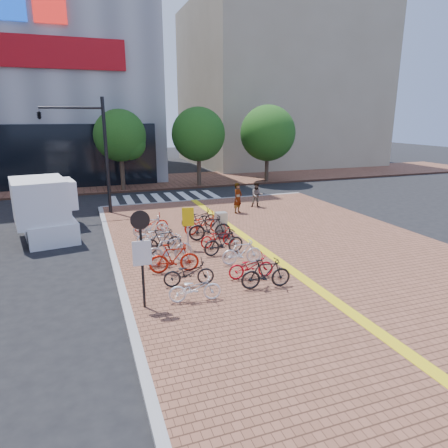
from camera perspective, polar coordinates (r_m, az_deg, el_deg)
name	(u,v)px	position (r m, az deg, el deg)	size (l,w,h in m)	color
ground	(227,268)	(15.25, 0.50, -6.31)	(120.00, 120.00, 0.00)	black
sidewalk	(384,313)	(12.73, 21.86, -11.66)	(14.00, 34.00, 0.15)	brown
tactile_strip	(355,316)	(12.09, 18.25, -12.33)	(0.40, 34.00, 0.01)	yellow
kerb_west	(141,361)	(10.01, -11.84, -18.57)	(0.25, 34.00, 0.15)	gray
kerb_north	(208,200)	(27.08, -2.32, 3.43)	(14.00, 0.25, 0.15)	gray
far_sidewalk	(143,182)	(35.09, -11.49, 5.85)	(70.00, 8.00, 0.15)	brown
building_beige	(276,86)	(50.89, 7.49, 18.91)	(20.00, 18.00, 18.00)	gray
crosswalk	(165,198)	(28.39, -8.36, 3.69)	(7.50, 4.00, 0.01)	silver
street_trees	(211,135)	(32.37, -1.84, 12.54)	(16.20, 4.60, 6.35)	#38281E
bike_0	(195,288)	(12.21, -4.18, -9.12)	(0.56, 1.60, 0.84)	white
bike_1	(189,273)	(13.27, -5.04, -6.98)	(0.59, 1.68, 0.88)	black
bike_2	(174,258)	(14.38, -7.14, -4.86)	(0.50, 1.79, 1.07)	#A1190B
bike_3	(169,249)	(15.19, -7.88, -3.62)	(0.54, 1.92, 1.16)	#B5B5BA
bike_4	(163,241)	(16.52, -8.77, -2.38)	(0.47, 1.66, 1.00)	black
bike_5	(156,235)	(17.58, -9.74, -1.59)	(0.57, 1.63, 0.86)	white
bike_6	(151,226)	(18.76, -10.42, -0.34)	(0.47, 1.65, 0.99)	#BCBCC1
bike_7	(150,223)	(19.65, -10.46, 0.19)	(0.58, 1.68, 0.88)	red
bike_8	(266,273)	(13.09, 6.01, -7.04)	(0.47, 1.68, 1.01)	black
bike_9	(251,266)	(13.87, 3.89, -6.04)	(0.56, 1.62, 0.85)	red
bike_10	(242,252)	(15.09, 2.58, -4.03)	(0.45, 1.58, 0.95)	white
bike_11	(224,242)	(16.10, -0.02, -2.58)	(0.49, 1.75, 1.05)	black
bike_12	(217,237)	(17.11, -0.94, -1.86)	(0.56, 1.61, 0.84)	#A70B0D
bike_13	(210,228)	(17.96, -2.03, -0.51)	(0.55, 1.93, 1.16)	black
bike_14	(204,223)	(18.98, -2.91, 0.13)	(0.68, 1.96, 1.03)	red
bike_15	(199,218)	(20.15, -3.59, 0.91)	(0.64, 1.83, 0.96)	black
pedestrian_a	(238,198)	(22.97, 1.99, 3.71)	(0.64, 0.42, 1.74)	gray
pedestrian_b	(257,195)	(24.60, 4.73, 4.15)	(0.73, 0.57, 1.50)	#454757
utility_box	(221,224)	(18.55, -0.43, -0.03)	(0.52, 0.38, 1.13)	#B5B6BA
yellow_sign	(188,221)	(16.58, -5.20, 0.49)	(0.49, 0.17, 1.80)	#B7B7BC
notice_sign	(142,248)	(11.49, -11.69, -3.34)	(0.54, 0.12, 2.93)	black
traffic_light_pole	(76,135)	(23.57, -20.35, 11.87)	(3.46, 1.33, 6.45)	black
box_truck	(46,208)	(20.82, -24.06, 2.10)	(2.98, 5.25, 2.86)	white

